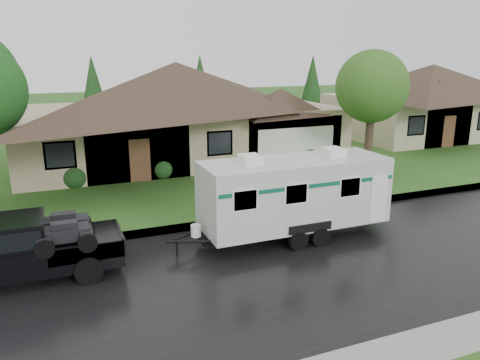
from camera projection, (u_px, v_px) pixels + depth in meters
name	position (u px, v px, depth m)	size (l,w,h in m)	color
ground	(230.00, 248.00, 15.44)	(140.00, 140.00, 0.00)	#2C571B
road	(255.00, 274.00, 13.65)	(140.00, 8.00, 0.01)	black
curb	(209.00, 224.00, 17.43)	(140.00, 0.50, 0.15)	gray
lawn	(143.00, 157.00, 28.82)	(140.00, 26.00, 0.15)	#2C571B
house_main	(182.00, 99.00, 27.70)	(19.44, 10.80, 6.90)	tan
house_neighbor	(435.00, 93.00, 35.52)	(15.12, 9.72, 6.45)	#B9AB89
tree_right_green	(373.00, 88.00, 23.83)	(3.81, 3.81, 6.31)	#382B1E
shrub_row	(202.00, 164.00, 24.31)	(13.60, 1.00, 1.00)	#143814
pickup_truck	(14.00, 248.00, 12.98)	(5.53, 2.10, 1.84)	black
travel_trailer	(294.00, 192.00, 16.03)	(6.82, 2.40, 3.06)	beige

